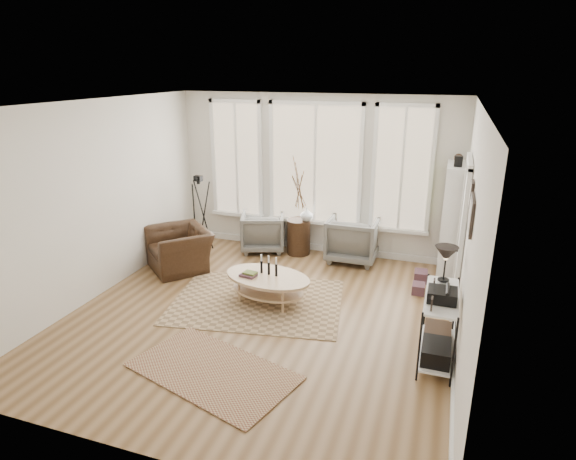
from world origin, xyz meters
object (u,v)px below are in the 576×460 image
(low_shelf, at_px, (439,320))
(accent_chair, at_px, (180,249))
(armchair_left, at_px, (263,231))
(side_table, at_px, (299,208))
(bookcase, at_px, (452,222))
(armchair_right, at_px, (353,239))
(coffee_table, at_px, (267,281))

(low_shelf, bearing_deg, accent_chair, 161.77)
(armchair_left, height_order, side_table, side_table)
(low_shelf, bearing_deg, bookcase, 88.72)
(bookcase, distance_m, low_shelf, 2.56)
(low_shelf, relative_size, armchair_right, 1.46)
(bookcase, bearing_deg, coffee_table, -144.17)
(armchair_left, relative_size, side_table, 0.44)
(side_table, bearing_deg, coffee_table, -85.57)
(armchair_left, relative_size, accent_chair, 0.75)
(low_shelf, distance_m, armchair_left, 4.27)
(coffee_table, distance_m, armchair_left, 2.17)
(bookcase, height_order, low_shelf, bookcase)
(low_shelf, distance_m, armchair_right, 3.17)
(bookcase, relative_size, accent_chair, 1.92)
(armchair_right, bearing_deg, low_shelf, 119.67)
(armchair_left, bearing_deg, low_shelf, 121.12)
(bookcase, xyz_separation_m, armchair_right, (-1.63, 0.22, -0.55))
(armchair_left, bearing_deg, bookcase, 157.26)
(bookcase, distance_m, side_table, 2.67)
(armchair_right, bearing_deg, side_table, -0.16)
(armchair_left, distance_m, armchair_right, 1.73)
(armchair_left, distance_m, accent_chair, 1.65)
(armchair_right, xyz_separation_m, side_table, (-1.03, 0.00, 0.48))
(coffee_table, distance_m, side_table, 2.11)
(coffee_table, height_order, accent_chair, accent_chair)
(bookcase, height_order, accent_chair, bookcase)
(side_table, bearing_deg, accent_chair, -142.88)
(coffee_table, distance_m, accent_chair, 2.03)
(coffee_table, bearing_deg, low_shelf, -16.32)
(low_shelf, relative_size, coffee_table, 0.91)
(accent_chair, bearing_deg, low_shelf, 22.95)
(coffee_table, relative_size, accent_chair, 1.34)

